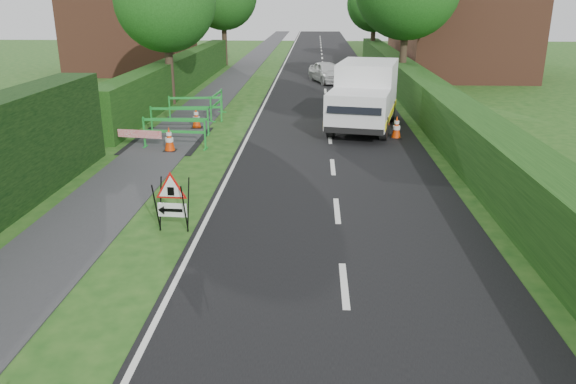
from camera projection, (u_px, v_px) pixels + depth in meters
name	position (u px, v px, depth m)	size (l,w,h in m)	color
ground	(183.00, 314.00, 8.54)	(120.00, 120.00, 0.00)	#194614
road_surface	(323.00, 64.00, 41.49)	(6.00, 90.00, 0.02)	black
footpath	(249.00, 64.00, 41.74)	(2.00, 90.00, 0.02)	#2D2D30
hedge_west_far	(183.00, 90.00, 29.55)	(1.00, 24.00, 1.80)	#14380F
hedge_east	(424.00, 115.00, 23.36)	(1.20, 50.00, 1.50)	#14380F
house_west	(132.00, 26.00, 36.39)	(7.50, 7.40, 7.88)	brown
house_east_a	(467.00, 28.00, 33.55)	(7.50, 7.40, 7.88)	brown
house_east_b	(437.00, 20.00, 46.73)	(7.50, 7.40, 7.88)	brown
tree_nw	(165.00, 1.00, 24.30)	(4.40, 4.40, 6.70)	#2D2116
tree_fe	(375.00, 4.00, 42.78)	(4.20, 4.20, 6.33)	#2D2116
triangle_sign	(170.00, 198.00, 11.31)	(0.78, 0.78, 1.08)	black
works_van	(365.00, 94.00, 20.54)	(3.00, 5.46, 2.36)	silver
traffic_cone_0	(397.00, 127.00, 19.22)	(0.38, 0.38, 0.79)	black
traffic_cone_1	(386.00, 115.00, 21.21)	(0.38, 0.38, 0.79)	black
traffic_cone_2	(390.00, 106.00, 22.97)	(0.38, 0.38, 0.79)	black
traffic_cone_3	(169.00, 139.00, 17.58)	(0.38, 0.38, 0.79)	black
traffic_cone_4	(196.00, 118.00, 20.73)	(0.38, 0.38, 0.79)	black
ped_barrier_0	(174.00, 129.00, 17.85)	(2.08, 0.50, 1.00)	#198D2C
ped_barrier_1	(180.00, 117.00, 19.71)	(2.07, 0.40, 1.00)	#198D2C
ped_barrier_2	(195.00, 105.00, 21.86)	(2.09, 0.56, 1.00)	#198D2C
ped_barrier_3	(216.00, 102.00, 22.65)	(0.46, 2.08, 1.00)	#198D2C
redwhite_plank	(141.00, 147.00, 18.16)	(1.50, 0.04, 0.25)	red
hatchback_car	(327.00, 72.00, 32.18)	(1.40, 3.47, 1.18)	silver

